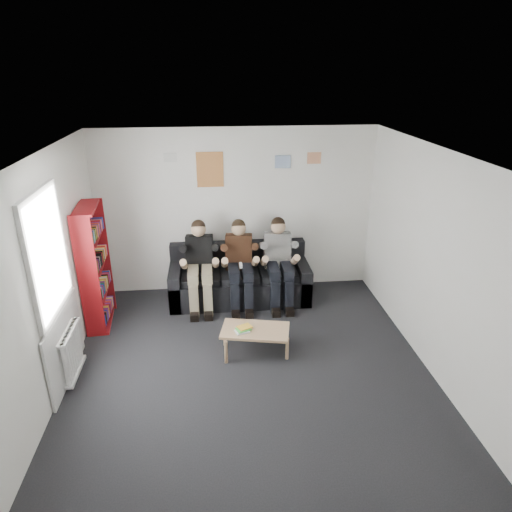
{
  "coord_description": "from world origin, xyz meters",
  "views": [
    {
      "loc": [
        -0.41,
        -4.64,
        3.57
      ],
      "look_at": [
        0.2,
        1.3,
        1.06
      ],
      "focal_mm": 32.0,
      "sensor_mm": 36.0,
      "label": 1
    }
  ],
  "objects_px": {
    "bookshelf": "(95,267)",
    "person_middle": "(240,265)",
    "person_right": "(279,263)",
    "person_left": "(200,266)",
    "coffee_table": "(255,332)",
    "sofa": "(239,280)"
  },
  "relations": [
    {
      "from": "person_left",
      "to": "person_right",
      "type": "relative_size",
      "value": 1.0
    },
    {
      "from": "coffee_table",
      "to": "person_left",
      "type": "height_order",
      "value": "person_left"
    },
    {
      "from": "bookshelf",
      "to": "person_middle",
      "type": "xyz_separation_m",
      "value": [
        2.1,
        0.37,
        -0.22
      ]
    },
    {
      "from": "sofa",
      "to": "person_right",
      "type": "bearing_deg",
      "value": -18.21
    },
    {
      "from": "coffee_table",
      "to": "person_middle",
      "type": "xyz_separation_m",
      "value": [
        -0.1,
        1.39,
        0.37
      ]
    },
    {
      "from": "coffee_table",
      "to": "person_left",
      "type": "xyz_separation_m",
      "value": [
        -0.72,
        1.38,
        0.37
      ]
    },
    {
      "from": "bookshelf",
      "to": "person_right",
      "type": "distance_m",
      "value": 2.75
    },
    {
      "from": "person_middle",
      "to": "sofa",
      "type": "bearing_deg",
      "value": 96.44
    },
    {
      "from": "bookshelf",
      "to": "coffee_table",
      "type": "xyz_separation_m",
      "value": [
        2.2,
        -1.01,
        -0.59
      ]
    },
    {
      "from": "bookshelf",
      "to": "person_left",
      "type": "bearing_deg",
      "value": 9.1
    },
    {
      "from": "person_right",
      "to": "person_left",
      "type": "bearing_deg",
      "value": -177.18
    },
    {
      "from": "person_middle",
      "to": "bookshelf",
      "type": "bearing_deg",
      "value": -163.52
    },
    {
      "from": "bookshelf",
      "to": "person_right",
      "type": "xyz_separation_m",
      "value": [
        2.72,
        0.37,
        -0.22
      ]
    },
    {
      "from": "sofa",
      "to": "person_right",
      "type": "relative_size",
      "value": 1.62
    },
    {
      "from": "person_left",
      "to": "person_middle",
      "type": "height_order",
      "value": "person_left"
    },
    {
      "from": "sofa",
      "to": "person_left",
      "type": "bearing_deg",
      "value": -161.79
    },
    {
      "from": "person_left",
      "to": "person_right",
      "type": "xyz_separation_m",
      "value": [
        1.24,
        -0.0,
        0.0
      ]
    },
    {
      "from": "bookshelf",
      "to": "person_middle",
      "type": "distance_m",
      "value": 2.14
    },
    {
      "from": "person_left",
      "to": "coffee_table",
      "type": "bearing_deg",
      "value": -59.71
    },
    {
      "from": "bookshelf",
      "to": "person_middle",
      "type": "bearing_deg",
      "value": 5.03
    },
    {
      "from": "person_left",
      "to": "person_right",
      "type": "height_order",
      "value": "same"
    },
    {
      "from": "sofa",
      "to": "person_left",
      "type": "distance_m",
      "value": 0.75
    }
  ]
}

